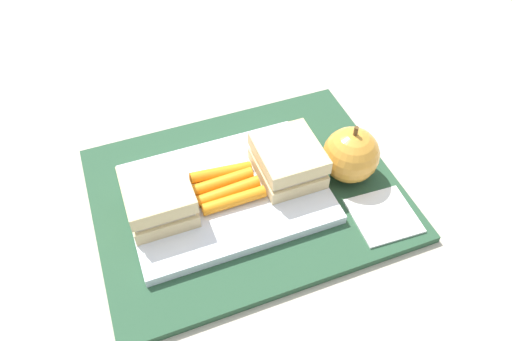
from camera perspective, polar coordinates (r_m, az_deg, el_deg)
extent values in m
plane|color=#B7AD99|center=(0.59, -1.13, -3.03)|extent=(2.40, 2.40, 0.00)
cube|color=#284C33|center=(0.59, -1.14, -2.73)|extent=(0.36, 0.28, 0.01)
cube|color=white|center=(0.57, -3.50, -2.72)|extent=(0.23, 0.17, 0.01)
cube|color=#DBC189|center=(0.56, -11.24, -3.91)|extent=(0.07, 0.08, 0.02)
cube|color=beige|center=(0.55, -11.44, -3.07)|extent=(0.07, 0.07, 0.01)
cube|color=#DBC189|center=(0.54, -11.64, -2.20)|extent=(0.07, 0.08, 0.02)
cube|color=#DBC189|center=(0.58, 3.73, 0.33)|extent=(0.07, 0.08, 0.02)
cube|color=beige|center=(0.57, 3.80, 1.21)|extent=(0.07, 0.07, 0.01)
cube|color=#DBC189|center=(0.56, 3.86, 2.11)|extent=(0.07, 0.08, 0.02)
cylinder|color=orange|center=(0.55, -2.62, -3.55)|extent=(0.08, 0.01, 0.02)
cylinder|color=orange|center=(0.56, -3.25, -2.48)|extent=(0.08, 0.01, 0.02)
cylinder|color=orange|center=(0.57, -4.00, -1.34)|extent=(0.08, 0.01, 0.02)
cylinder|color=orange|center=(0.58, -4.17, -0.24)|extent=(0.08, 0.01, 0.02)
sphere|color=gold|center=(0.59, 11.11, 1.80)|extent=(0.07, 0.07, 0.07)
cylinder|color=brown|center=(0.56, 11.69, 4.55)|extent=(0.01, 0.00, 0.01)
cube|color=white|center=(0.58, 14.81, -5.17)|extent=(0.07, 0.07, 0.00)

